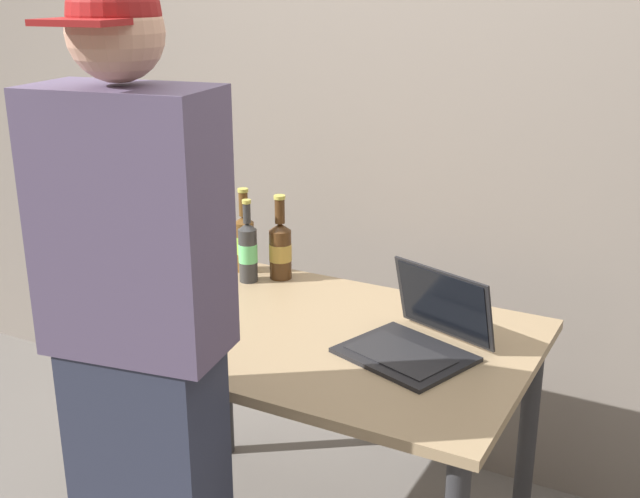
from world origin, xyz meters
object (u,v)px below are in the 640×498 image
Objects in this scene: laptop at (418,336)px; beer_bottle_green at (248,250)px; beer_bottle_dark at (244,240)px; person_figure at (142,369)px; beer_bottle_amber at (280,248)px.

beer_bottle_green is (-0.69, 0.23, 0.06)m from laptop.
person_figure reaches higher than beer_bottle_dark.
beer_bottle_amber reaches higher than laptop.
beer_bottle_dark is at bearing 129.53° from beer_bottle_green.
person_figure reaches higher than beer_bottle_green.
person_figure is at bearing -78.43° from beer_bottle_amber.
beer_bottle_green reaches higher than laptop.
beer_bottle_dark is (-0.76, 0.31, 0.06)m from laptop.
person_figure is at bearing -70.15° from beer_bottle_dark.
beer_bottle_dark is 1.02× the size of beer_bottle_amber.
beer_bottle_amber reaches higher than beer_bottle_green.
laptop is 0.23× the size of person_figure.
beer_bottle_green is 0.89m from person_figure.
laptop is at bearing -18.49° from beer_bottle_green.
beer_bottle_dark reaches higher than laptop.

